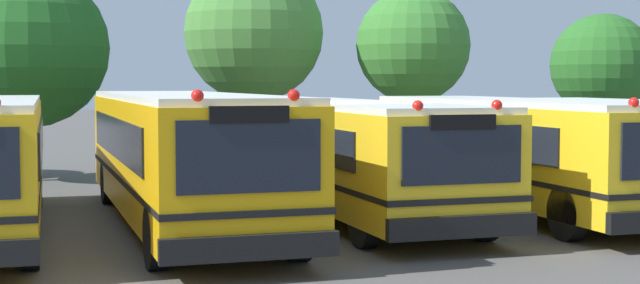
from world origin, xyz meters
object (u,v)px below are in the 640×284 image
at_px(tree_2, 256,34).
at_px(school_bus_2, 353,152).
at_px(school_bus_3, 516,149).
at_px(tree_3, 413,46).
at_px(tree_1, 28,46).
at_px(school_bus_1, 183,153).
at_px(tree_4, 604,66).

bearing_deg(tree_2, school_bus_2, -93.04).
height_order(school_bus_2, tree_2, tree_2).
relative_size(school_bus_3, tree_2, 1.63).
relative_size(tree_2, tree_3, 1.14).
height_order(tree_1, tree_2, tree_2).
bearing_deg(tree_1, school_bus_3, -43.27).
bearing_deg(tree_1, tree_2, 14.36).
relative_size(school_bus_2, tree_1, 1.73).
height_order(school_bus_1, tree_1, tree_1).
xyz_separation_m(school_bus_3, tree_1, (-10.26, 9.66, 2.50)).
bearing_deg(school_bus_2, tree_2, -93.42).
xyz_separation_m(school_bus_2, tree_4, (13.65, 11.13, 2.06)).
distance_m(school_bus_2, tree_3, 11.52).
bearing_deg(school_bus_1, tree_2, -110.56).
xyz_separation_m(school_bus_2, school_bus_3, (3.75, -0.25, 0.02)).
height_order(school_bus_1, tree_3, tree_3).
relative_size(school_bus_1, tree_3, 1.97).
distance_m(school_bus_3, tree_4, 15.22).
relative_size(school_bus_2, tree_4, 1.99).
height_order(school_bus_2, tree_4, tree_4).
distance_m(school_bus_1, tree_3, 13.88).
relative_size(tree_2, tree_4, 1.26).
xyz_separation_m(school_bus_1, tree_2, (4.27, 11.58, 2.95)).
xyz_separation_m(school_bus_1, tree_3, (9.15, 10.12, 2.58)).
xyz_separation_m(tree_1, tree_2, (7.11, 1.82, 0.53)).
bearing_deg(tree_2, tree_3, -16.66).
height_order(school_bus_2, tree_1, tree_1).
distance_m(tree_3, tree_4, 8.30).
xyz_separation_m(tree_3, tree_4, (8.16, 1.35, -0.61)).
relative_size(school_bus_2, tree_3, 1.80).
xyz_separation_m(school_bus_3, tree_2, (-3.15, 11.48, 3.03)).
bearing_deg(tree_3, tree_1, -178.29).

